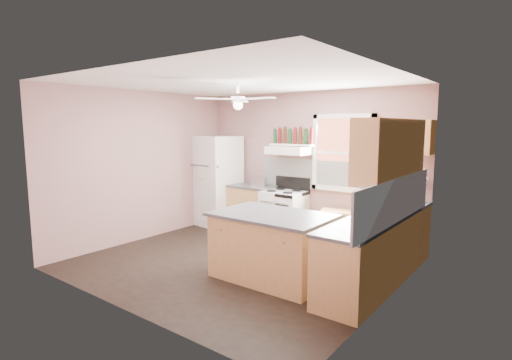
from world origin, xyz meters
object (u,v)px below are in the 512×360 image
Objects in this scene: toaster at (259,181)px; island at (272,247)px; cart at (339,229)px; refrigerator at (218,181)px; stove at (284,214)px.

toaster reaches higher than island.
cart is at bearing 86.73° from island.
island is (1.63, -1.89, -0.56)m from toaster.
island is at bearing -109.48° from cart.
stove is at bearing 10.37° from refrigerator.
stove and island have the same top height.
stove is 1.37× the size of cart.
toaster is 0.19× the size of island.
toaster is at bearing 13.98° from refrigerator.
island is at bearing -62.85° from stove.
stove is at bearing 118.44° from island.
toaster reaches higher than cart.
stove is at bearing -21.11° from toaster.
refrigerator reaches higher than cart.
toaster is 1.85m from cart.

